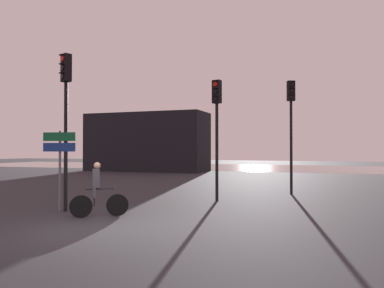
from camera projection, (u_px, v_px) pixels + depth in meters
ground_plane at (105, 230)px, 9.29m from camera, size 120.00×120.00×0.00m
water_strip at (276, 168)px, 40.75m from camera, size 80.00×16.00×0.01m
distant_building at (147, 142)px, 35.03m from camera, size 11.35×4.00×5.37m
traffic_light_far_right at (291, 116)px, 16.71m from camera, size 0.39×0.41×5.07m
traffic_light_center at (217, 117)px, 14.51m from camera, size 0.37×0.38×4.69m
traffic_light_near_left at (66, 103)px, 12.11m from camera, size 0.39×0.41×5.09m
direction_sign_post at (60, 156)px, 12.09m from camera, size 1.08×0.25×2.60m
cyclist at (97, 189)px, 11.04m from camera, size 1.41×1.04×1.62m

